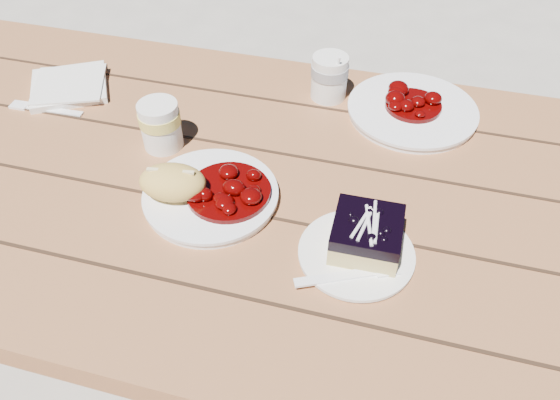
% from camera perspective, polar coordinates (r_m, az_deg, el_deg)
% --- Properties ---
extents(ground, '(60.00, 60.00, 0.00)m').
position_cam_1_polar(ground, '(1.56, -1.07, -18.69)').
color(ground, '#A49E94').
rests_on(ground, ground).
extents(picnic_table, '(2.00, 1.55, 0.75)m').
position_cam_1_polar(picnic_table, '(1.06, -1.49, -4.44)').
color(picnic_table, brown).
rests_on(picnic_table, ground).
extents(main_plate, '(0.22, 0.22, 0.02)m').
position_cam_1_polar(main_plate, '(0.92, -7.23, 0.40)').
color(main_plate, white).
rests_on(main_plate, picnic_table).
extents(goulash_stew, '(0.14, 0.14, 0.04)m').
position_cam_1_polar(goulash_stew, '(0.89, -5.48, 1.60)').
color(goulash_stew, '#4C0302').
rests_on(goulash_stew, main_plate).
extents(bread_roll, '(0.12, 0.09, 0.06)m').
position_cam_1_polar(bread_roll, '(0.90, -11.16, 1.83)').
color(bread_roll, '#DFB656').
rests_on(bread_roll, main_plate).
extents(dessert_plate, '(0.17, 0.17, 0.01)m').
position_cam_1_polar(dessert_plate, '(0.84, 7.96, -5.64)').
color(dessert_plate, white).
rests_on(dessert_plate, picnic_table).
extents(blueberry_cake, '(0.10, 0.10, 0.06)m').
position_cam_1_polar(blueberry_cake, '(0.82, 9.04, -3.53)').
color(blueberry_cake, tan).
rests_on(blueberry_cake, dessert_plate).
extents(fork_dessert, '(0.16, 0.09, 0.00)m').
position_cam_1_polar(fork_dessert, '(0.80, 5.94, -7.99)').
color(fork_dessert, white).
rests_on(fork_dessert, dessert_plate).
extents(coffee_cup, '(0.07, 0.07, 0.09)m').
position_cam_1_polar(coffee_cup, '(1.13, 5.18, 12.66)').
color(coffee_cup, white).
rests_on(coffee_cup, picnic_table).
extents(napkin_stack, '(0.21, 0.21, 0.01)m').
position_cam_1_polar(napkin_stack, '(1.25, -21.16, 11.04)').
color(napkin_stack, white).
rests_on(napkin_stack, picnic_table).
extents(fork_table, '(0.16, 0.03, 0.00)m').
position_cam_1_polar(fork_table, '(1.19, -22.60, 8.66)').
color(fork_table, white).
rests_on(fork_table, picnic_table).
extents(second_plate, '(0.25, 0.25, 0.02)m').
position_cam_1_polar(second_plate, '(1.12, 13.63, 9.03)').
color(second_plate, white).
rests_on(second_plate, picnic_table).
extents(second_stew, '(0.11, 0.11, 0.04)m').
position_cam_1_polar(second_stew, '(1.11, 13.88, 10.24)').
color(second_stew, '#4C0302').
rests_on(second_stew, second_plate).
extents(second_cup, '(0.07, 0.07, 0.09)m').
position_cam_1_polar(second_cup, '(1.02, -12.37, 7.64)').
color(second_cup, white).
rests_on(second_cup, picnic_table).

